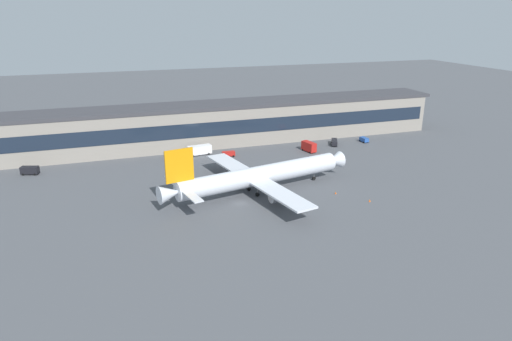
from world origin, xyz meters
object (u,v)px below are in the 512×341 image
at_px(belt_loader, 334,142).
at_px(traffic_cone_1, 370,200).
at_px(stair_truck, 309,146).
at_px(baggage_tug, 364,140).
at_px(traffic_cone_0, 313,205).
at_px(fuel_truck, 199,150).
at_px(traffic_cone_2, 336,193).
at_px(crew_van, 29,170).
at_px(airliner, 258,176).
at_px(follow_me_car, 229,154).

distance_m(belt_loader, traffic_cone_1, 54.38).
bearing_deg(traffic_cone_1, stair_truck, 85.08).
bearing_deg(traffic_cone_1, baggage_tug, 60.15).
relative_size(stair_truck, traffic_cone_0, 9.80).
relative_size(fuel_truck, traffic_cone_2, 14.19).
bearing_deg(belt_loader, crew_van, 179.67).
xyz_separation_m(traffic_cone_0, traffic_cone_2, (9.75, 5.92, -0.02)).
bearing_deg(baggage_tug, traffic_cone_1, -119.85).
height_order(crew_van, baggage_tug, crew_van).
distance_m(airliner, baggage_tug, 66.31).
xyz_separation_m(baggage_tug, follow_me_car, (-54.44, -1.17, 0.00)).
relative_size(baggage_tug, follow_me_car, 0.83).
bearing_deg(traffic_cone_2, stair_truck, 75.62).
relative_size(fuel_truck, traffic_cone_0, 13.34).
bearing_deg(belt_loader, fuel_truck, 175.57).
distance_m(belt_loader, traffic_cone_2, 49.52).
height_order(traffic_cone_0, traffic_cone_2, traffic_cone_0).
bearing_deg(stair_truck, crew_van, 176.58).
height_order(traffic_cone_1, traffic_cone_2, traffic_cone_1).
xyz_separation_m(airliner, traffic_cone_2, (20.11, -7.90, -4.60)).
xyz_separation_m(traffic_cone_1, traffic_cone_2, (-5.98, 7.75, -0.02)).
xyz_separation_m(stair_truck, crew_van, (-92.18, 5.51, -0.52)).
xyz_separation_m(fuel_truck, traffic_cone_0, (18.51, -53.83, -1.56)).
distance_m(follow_me_car, fuel_truck, 10.79).
bearing_deg(belt_loader, traffic_cone_2, -117.41).
relative_size(baggage_tug, traffic_cone_0, 5.77).
bearing_deg(traffic_cone_0, stair_truck, 66.28).
bearing_deg(follow_me_car, stair_truck, -6.97).
bearing_deg(fuel_truck, belt_loader, -4.43).
bearing_deg(stair_truck, baggage_tug, 10.43).
height_order(airliner, stair_truck, airliner).
bearing_deg(belt_loader, airliner, -139.95).
bearing_deg(stair_truck, follow_me_car, 173.03).
bearing_deg(traffic_cone_2, traffic_cone_0, -148.72).
distance_m(stair_truck, traffic_cone_1, 47.01).
xyz_separation_m(belt_loader, traffic_cone_0, (-32.54, -49.87, -0.83)).
bearing_deg(follow_me_car, airliner, -91.99).
bearing_deg(fuel_truck, follow_me_car, -29.62).
xyz_separation_m(belt_loader, baggage_tug, (12.74, -0.20, -0.07)).
distance_m(follow_me_car, traffic_cone_1, 56.16).
height_order(stair_truck, follow_me_car, stair_truck).
distance_m(airliner, follow_me_car, 34.92).
distance_m(crew_van, fuel_truck, 54.01).
bearing_deg(traffic_cone_0, airliner, 126.87).
bearing_deg(stair_truck, traffic_cone_1, -94.92).
distance_m(traffic_cone_1, traffic_cone_2, 9.79).
height_order(baggage_tug, traffic_cone_1, baggage_tug).
bearing_deg(crew_van, airliner, -30.57).
xyz_separation_m(baggage_tug, fuel_truck, (-63.79, 4.15, 0.80)).
xyz_separation_m(crew_van, follow_me_car, (63.27, -1.97, -0.37)).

